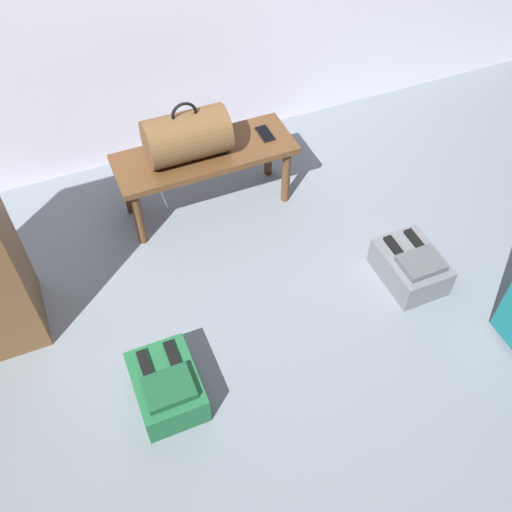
# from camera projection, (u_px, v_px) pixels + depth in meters

# --- Properties ---
(ground_plane) EXTENTS (6.60, 6.60, 0.00)m
(ground_plane) POSITION_uv_depth(u_px,v_px,m) (277.00, 326.00, 2.90)
(ground_plane) COLOR slate
(bench) EXTENTS (1.00, 0.36, 0.40)m
(bench) POSITION_uv_depth(u_px,v_px,m) (205.00, 160.00, 3.20)
(bench) COLOR brown
(bench) RESTS_ON ground
(duffel_bag_brown) EXTENTS (0.44, 0.26, 0.34)m
(duffel_bag_brown) POSITION_uv_depth(u_px,v_px,m) (187.00, 136.00, 3.03)
(duffel_bag_brown) COLOR brown
(duffel_bag_brown) RESTS_ON bench
(cell_phone) EXTENTS (0.07, 0.14, 0.01)m
(cell_phone) POSITION_uv_depth(u_px,v_px,m) (265.00, 134.00, 3.25)
(cell_phone) COLOR black
(cell_phone) RESTS_ON bench
(backpack_green) EXTENTS (0.28, 0.38, 0.21)m
(backpack_green) POSITION_uv_depth(u_px,v_px,m) (167.00, 386.00, 2.57)
(backpack_green) COLOR #1E6038
(backpack_green) RESTS_ON ground
(backpack_grey) EXTENTS (0.28, 0.38, 0.21)m
(backpack_grey) POSITION_uv_depth(u_px,v_px,m) (411.00, 266.00, 3.03)
(backpack_grey) COLOR slate
(backpack_grey) RESTS_ON ground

